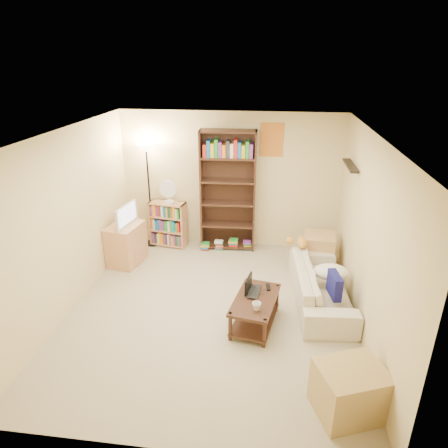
% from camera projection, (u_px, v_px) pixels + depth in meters
% --- Properties ---
extents(room, '(4.50, 4.54, 2.52)m').
position_uv_depth(room, '(211.00, 203.00, 5.12)').
color(room, '#C1B290').
rests_on(room, ground).
extents(sofa, '(1.99, 1.02, 0.55)m').
position_uv_depth(sofa, '(321.00, 285.00, 5.84)').
color(sofa, beige).
rests_on(sofa, ground).
extents(navy_pillow, '(0.17, 0.37, 0.32)m').
position_uv_depth(navy_pillow, '(335.00, 285.00, 5.36)').
color(navy_pillow, navy).
rests_on(navy_pillow, sofa).
extents(cream_blanket, '(0.50, 0.36, 0.22)m').
position_uv_depth(cream_blanket, '(331.00, 272.00, 5.79)').
color(cream_blanket, white).
rests_on(cream_blanket, sofa).
extents(tabby_cat, '(0.43, 0.18, 0.15)m').
position_uv_depth(tabby_cat, '(300.00, 242.00, 6.38)').
color(tabby_cat, orange).
rests_on(tabby_cat, sofa).
extents(coffee_table, '(0.68, 1.01, 0.42)m').
position_uv_depth(coffee_table, '(255.00, 308.00, 5.32)').
color(coffee_table, '#3D2017').
rests_on(coffee_table, ground).
extents(laptop, '(0.40, 0.30, 0.03)m').
position_uv_depth(laptop, '(258.00, 292.00, 5.37)').
color(laptop, black).
rests_on(laptop, coffee_table).
extents(laptop_screen, '(0.07, 0.31, 0.21)m').
position_uv_depth(laptop_screen, '(248.00, 284.00, 5.37)').
color(laptop_screen, white).
rests_on(laptop_screen, laptop).
extents(mug, '(0.12, 0.12, 0.11)m').
position_uv_depth(mug, '(257.00, 306.00, 5.00)').
color(mug, silver).
rests_on(mug, coffee_table).
extents(tv_remote, '(0.07, 0.17, 0.02)m').
position_uv_depth(tv_remote, '(268.00, 287.00, 5.50)').
color(tv_remote, black).
rests_on(tv_remote, coffee_table).
extents(tv_stand, '(0.58, 0.74, 0.71)m').
position_uv_depth(tv_stand, '(126.00, 244.00, 6.92)').
color(tv_stand, tan).
rests_on(tv_stand, ground).
extents(television, '(0.68, 0.31, 0.37)m').
position_uv_depth(television, '(123.00, 215.00, 6.71)').
color(television, black).
rests_on(television, tv_stand).
extents(tall_bookshelf, '(1.01, 0.38, 2.21)m').
position_uv_depth(tall_bookshelf, '(228.00, 189.00, 7.16)').
color(tall_bookshelf, '#3E2118').
rests_on(tall_bookshelf, ground).
extents(short_bookshelf, '(0.71, 0.38, 0.87)m').
position_uv_depth(short_bookshelf, '(168.00, 224.00, 7.53)').
color(short_bookshelf, tan).
rests_on(short_bookshelf, ground).
extents(desk_fan, '(0.31, 0.17, 0.43)m').
position_uv_depth(desk_fan, '(168.00, 191.00, 7.22)').
color(desk_fan, white).
rests_on(desk_fan, short_bookshelf).
extents(floor_lamp, '(0.33, 0.33, 1.94)m').
position_uv_depth(floor_lamp, '(147.00, 166.00, 7.15)').
color(floor_lamp, black).
rests_on(floor_lamp, ground).
extents(side_table, '(0.55, 0.55, 0.58)m').
position_uv_depth(side_table, '(318.00, 250.00, 6.83)').
color(side_table, tan).
rests_on(side_table, ground).
extents(end_cabinet, '(0.80, 0.74, 0.54)m').
position_uv_depth(end_cabinet, '(350.00, 391.00, 4.00)').
color(end_cabinet, tan).
rests_on(end_cabinet, ground).
extents(book_stacks, '(0.97, 0.27, 0.21)m').
position_uv_depth(book_stacks, '(227.00, 245.00, 7.49)').
color(book_stacks, red).
rests_on(book_stacks, ground).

